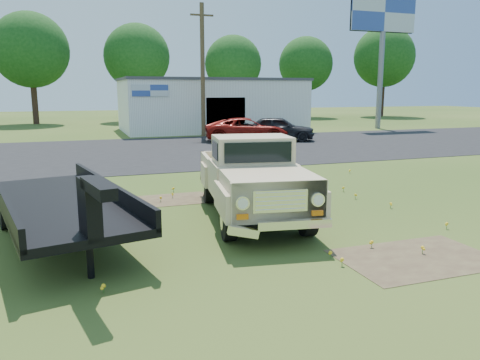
# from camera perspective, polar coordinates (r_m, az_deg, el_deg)

# --- Properties ---
(ground) EXTENTS (140.00, 140.00, 0.00)m
(ground) POSITION_cam_1_polar(r_m,az_deg,el_deg) (11.47, 5.14, -5.43)
(ground) COLOR #2D4817
(ground) RESTS_ON ground
(asphalt_lot) EXTENTS (90.00, 14.00, 0.02)m
(asphalt_lot) POSITION_cam_1_polar(r_m,az_deg,el_deg) (25.61, -9.00, 3.54)
(asphalt_lot) COLOR black
(asphalt_lot) RESTS_ON ground
(dirt_patch_a) EXTENTS (3.00, 2.00, 0.01)m
(dirt_patch_a) POSITION_cam_1_polar(r_m,az_deg,el_deg) (9.83, 20.75, -8.91)
(dirt_patch_a) COLOR #4B3928
(dirt_patch_a) RESTS_ON ground
(dirt_patch_b) EXTENTS (2.20, 1.60, 0.01)m
(dirt_patch_b) POSITION_cam_1_polar(r_m,az_deg,el_deg) (14.11, -8.29, -2.39)
(dirt_patch_b) COLOR #4B3928
(dirt_patch_b) RESTS_ON ground
(commercial_building) EXTENTS (14.20, 8.20, 4.15)m
(commercial_building) POSITION_cam_1_polar(r_m,az_deg,el_deg) (38.49, -3.57, 9.20)
(commercial_building) COLOR silver
(commercial_building) RESTS_ON ground
(billboard) EXTENTS (6.10, 0.45, 11.05)m
(billboard) POSITION_cam_1_polar(r_m,az_deg,el_deg) (42.34, 17.03, 17.65)
(billboard) COLOR slate
(billboard) RESTS_ON ground
(utility_pole_mid) EXTENTS (1.60, 0.30, 9.00)m
(utility_pole_mid) POSITION_cam_1_polar(r_m,az_deg,el_deg) (33.16, -4.58, 13.25)
(utility_pole_mid) COLOR #402B1D
(utility_pole_mid) RESTS_ON ground
(treeline_c) EXTENTS (7.04, 7.04, 10.47)m
(treeline_c) POSITION_cam_1_polar(r_m,az_deg,el_deg) (49.74, -24.18, 14.25)
(treeline_c) COLOR #362218
(treeline_c) RESTS_ON ground
(treeline_d) EXTENTS (6.72, 6.72, 10.00)m
(treeline_d) POSITION_cam_1_polar(r_m,az_deg,el_deg) (51.03, -12.45, 14.46)
(treeline_d) COLOR #362218
(treeline_d) RESTS_ON ground
(treeline_e) EXTENTS (6.08, 6.08, 9.04)m
(treeline_e) POSITION_cam_1_polar(r_m,az_deg,el_deg) (51.81, -0.83, 13.94)
(treeline_e) COLOR #362218
(treeline_e) RESTS_ON ground
(treeline_f) EXTENTS (6.40, 6.40, 9.52)m
(treeline_f) POSITION_cam_1_polar(r_m,az_deg,el_deg) (58.05, 8.01, 13.83)
(treeline_f) COLOR #362218
(treeline_f) RESTS_ON ground
(treeline_g) EXTENTS (7.36, 7.36, 10.95)m
(treeline_g) POSITION_cam_1_polar(r_m,az_deg,el_deg) (62.10, 17.17, 14.14)
(treeline_g) COLOR #362218
(treeline_g) RESTS_ON ground
(vintage_pickup_truck) EXTENTS (3.11, 6.05, 2.10)m
(vintage_pickup_truck) POSITION_cam_1_polar(r_m,az_deg,el_deg) (11.87, 1.45, 0.38)
(vintage_pickup_truck) COLOR tan
(vintage_pickup_truck) RESTS_ON ground
(flatbed_trailer) EXTENTS (3.59, 7.10, 1.85)m
(flatbed_trailer) POSITION_cam_1_polar(r_m,az_deg,el_deg) (10.86, -21.20, -2.02)
(flatbed_trailer) COLOR black
(flatbed_trailer) RESTS_ON ground
(red_pickup) EXTENTS (5.76, 3.64, 1.48)m
(red_pickup) POSITION_cam_1_polar(r_m,az_deg,el_deg) (29.92, 0.87, 6.14)
(red_pickup) COLOR maroon
(red_pickup) RESTS_ON ground
(dark_sedan) EXTENTS (4.93, 3.51, 1.56)m
(dark_sedan) POSITION_cam_1_polar(r_m,az_deg,el_deg) (30.33, 4.73, 6.24)
(dark_sedan) COLOR black
(dark_sedan) RESTS_ON ground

